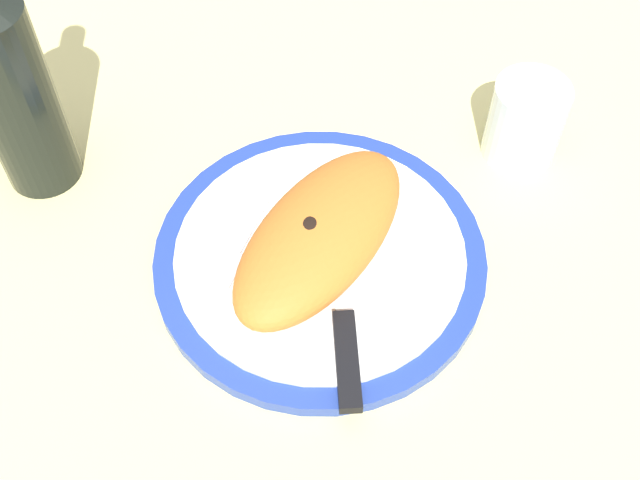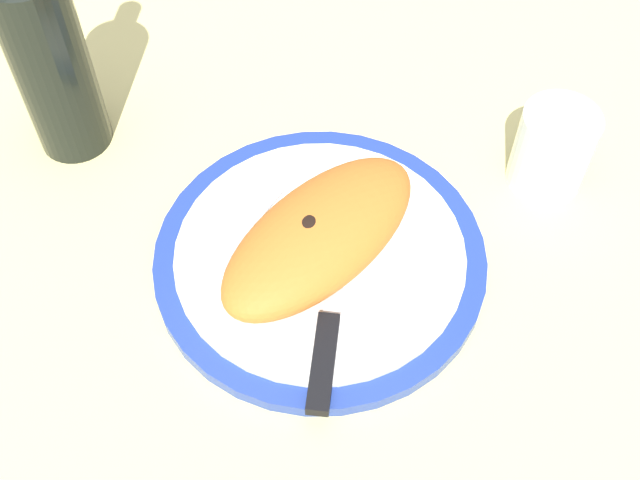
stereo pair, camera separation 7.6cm
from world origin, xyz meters
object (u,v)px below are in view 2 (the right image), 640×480
plate (320,258)px  knife (327,335)px  wine_bottle (47,54)px  water_glass (551,153)px  calzone (325,237)px  fork (252,224)px

plate → knife: knife is taller
knife → wine_bottle: (-10.70, -36.41, 9.71)cm
plate → water_glass: bearing=141.8°
plate → calzone: calzone is taller
plate → knife: size_ratio=1.52×
knife → wine_bottle: wine_bottle is taller
fork → wine_bottle: size_ratio=0.56×
calzone → fork: (0.19, -8.00, -2.60)cm
calzone → knife: calzone is taller
fork → water_glass: (-20.73, 23.71, 1.85)cm
plate → calzone: (-0.02, 0.49, 3.77)cm
knife → wine_bottle: bearing=-106.4°
calzone → water_glass: bearing=142.6°
fork → calzone: bearing=91.3°
wine_bottle → water_glass: bearing=110.5°
plate → water_glass: size_ratio=3.55×
calzone → wine_bottle: wine_bottle is taller
water_glass → wine_bottle: bearing=-69.5°
fork → water_glass: bearing=131.2°
knife → water_glass: water_glass is taller
fork → plate: bearing=91.3°
plate → fork: bearing=-88.7°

